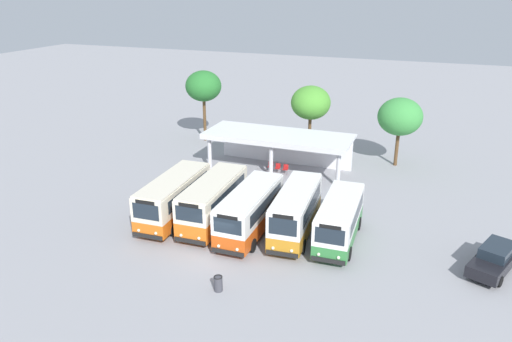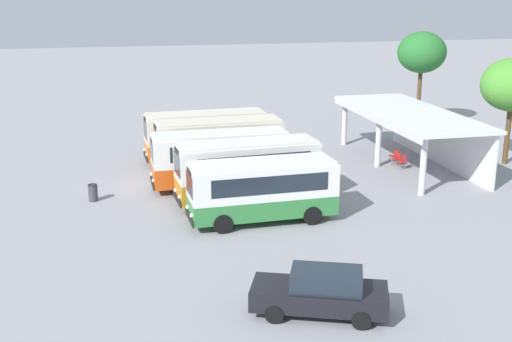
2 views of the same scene
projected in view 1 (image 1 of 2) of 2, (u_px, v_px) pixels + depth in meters
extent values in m
plane|color=#939399|center=(219.00, 254.00, 30.83)|extent=(180.00, 180.00, 0.00)
cylinder|color=black|center=(173.00, 230.00, 32.95)|extent=(0.26, 0.91, 0.90)
cylinder|color=black|center=(145.00, 225.00, 33.60)|extent=(0.26, 0.91, 0.90)
cylinder|color=black|center=(203.00, 202.00, 37.13)|extent=(0.26, 0.91, 0.90)
cylinder|color=black|center=(177.00, 198.00, 37.79)|extent=(0.26, 0.91, 0.90)
cube|color=orange|center=(175.00, 207.00, 35.21)|extent=(2.59, 7.70, 0.99)
cube|color=beige|center=(174.00, 190.00, 34.75)|extent=(2.59, 7.70, 1.64)
cube|color=beige|center=(173.00, 179.00, 34.44)|extent=(2.51, 7.47, 0.12)
cube|color=black|center=(147.00, 236.00, 31.94)|extent=(2.18, 0.19, 0.28)
cube|color=#1E2833|center=(146.00, 212.00, 31.37)|extent=(1.88, 0.12, 1.06)
cube|color=black|center=(145.00, 203.00, 31.14)|extent=(1.38, 0.10, 0.24)
cube|color=#1E2833|center=(189.00, 191.00, 34.48)|extent=(0.28, 6.09, 0.90)
cube|color=#1E2833|center=(160.00, 187.00, 35.16)|extent=(0.28, 6.09, 0.90)
sphere|color=#EAEACC|center=(156.00, 233.00, 31.65)|extent=(0.20, 0.20, 0.20)
sphere|color=#EAEACC|center=(139.00, 230.00, 32.03)|extent=(0.20, 0.20, 0.20)
cylinder|color=black|center=(215.00, 235.00, 32.30)|extent=(0.25, 0.91, 0.90)
cylinder|color=black|center=(185.00, 230.00, 32.96)|extent=(0.25, 0.91, 0.90)
cylinder|color=black|center=(240.00, 206.00, 36.41)|extent=(0.25, 0.91, 0.90)
cylinder|color=black|center=(213.00, 202.00, 37.08)|extent=(0.25, 0.91, 0.90)
cube|color=orange|center=(214.00, 210.00, 34.50)|extent=(2.53, 7.58, 1.20)
cube|color=beige|center=(213.00, 193.00, 34.02)|extent=(2.53, 7.58, 1.52)
cube|color=beige|center=(213.00, 182.00, 33.73)|extent=(2.46, 7.35, 0.12)
cube|color=black|center=(190.00, 241.00, 31.32)|extent=(2.16, 0.17, 0.28)
cube|color=#1E2833|center=(189.00, 214.00, 30.70)|extent=(1.87, 0.11, 0.99)
cube|color=black|center=(188.00, 206.00, 30.49)|extent=(1.37, 0.10, 0.24)
cube|color=#1E2833|center=(229.00, 193.00, 33.74)|extent=(0.24, 6.00, 0.84)
cube|color=#1E2833|center=(199.00, 189.00, 34.43)|extent=(0.24, 6.00, 0.84)
sphere|color=#EAEACC|center=(199.00, 238.00, 31.03)|extent=(0.20, 0.20, 0.20)
sphere|color=#EAEACC|center=(181.00, 235.00, 31.41)|extent=(0.20, 0.20, 0.20)
cylinder|color=black|center=(253.00, 245.00, 30.96)|extent=(0.23, 0.90, 0.90)
cylinder|color=black|center=(222.00, 240.00, 31.66)|extent=(0.23, 0.90, 0.90)
cylinder|color=black|center=(276.00, 215.00, 35.03)|extent=(0.23, 0.90, 0.90)
cylinder|color=black|center=(248.00, 211.00, 35.73)|extent=(0.23, 0.90, 0.90)
cube|color=#D14C14|center=(250.00, 220.00, 33.17)|extent=(2.28, 7.51, 1.10)
cube|color=white|center=(250.00, 203.00, 32.71)|extent=(2.28, 7.51, 1.52)
cube|color=white|center=(250.00, 191.00, 32.42)|extent=(2.21, 7.29, 0.12)
cube|color=black|center=(228.00, 252.00, 30.01)|extent=(2.12, 0.11, 0.28)
cube|color=#1E2833|center=(228.00, 226.00, 29.42)|extent=(1.83, 0.06, 0.99)
cube|color=black|center=(227.00, 217.00, 29.22)|extent=(1.34, 0.06, 0.24)
cube|color=#1E2833|center=(266.00, 204.00, 32.42)|extent=(0.08, 6.00, 0.84)
cube|color=#1E2833|center=(235.00, 199.00, 33.14)|extent=(0.08, 6.00, 0.84)
sphere|color=#EAEACC|center=(237.00, 250.00, 29.71)|extent=(0.20, 0.20, 0.20)
sphere|color=#EAEACC|center=(219.00, 246.00, 30.11)|extent=(0.20, 0.20, 0.20)
cylinder|color=black|center=(303.00, 246.00, 30.84)|extent=(0.28, 0.91, 0.90)
cylinder|color=black|center=(272.00, 242.00, 31.39)|extent=(0.28, 0.91, 0.90)
cylinder|color=black|center=(316.00, 216.00, 34.87)|extent=(0.28, 0.91, 0.90)
cylinder|color=black|center=(289.00, 212.00, 35.42)|extent=(0.28, 0.91, 0.90)
cube|color=orange|center=(296.00, 222.00, 32.97)|extent=(2.61, 7.40, 1.07)
cube|color=white|center=(296.00, 203.00, 32.48)|extent=(2.61, 7.40, 1.66)
cube|color=white|center=(297.00, 191.00, 32.17)|extent=(2.53, 7.18, 0.12)
cube|color=black|center=(282.00, 254.00, 29.83)|extent=(2.00, 0.24, 0.28)
cube|color=#1E2833|center=(283.00, 227.00, 29.23)|extent=(1.73, 0.17, 1.08)
cube|color=black|center=(283.00, 217.00, 28.99)|extent=(1.26, 0.14, 0.24)
cube|color=#1E2833|center=(312.00, 204.00, 32.27)|extent=(0.44, 5.80, 0.92)
cube|color=#1E2833|center=(281.00, 200.00, 32.84)|extent=(0.44, 5.80, 0.92)
sphere|color=#EAEACC|center=(292.00, 251.00, 29.57)|extent=(0.20, 0.20, 0.20)
sphere|color=#EAEACC|center=(273.00, 248.00, 29.89)|extent=(0.20, 0.20, 0.20)
cylinder|color=black|center=(349.00, 254.00, 30.02)|extent=(0.25, 0.91, 0.90)
cylinder|color=black|center=(316.00, 248.00, 30.64)|extent=(0.25, 0.91, 0.90)
cylinder|color=black|center=(359.00, 223.00, 33.80)|extent=(0.25, 0.91, 0.90)
cylinder|color=black|center=(329.00, 219.00, 34.42)|extent=(0.25, 0.91, 0.90)
cube|color=#337F3D|center=(339.00, 230.00, 32.08)|extent=(2.39, 6.97, 0.92)
cube|color=white|center=(340.00, 213.00, 31.64)|extent=(2.39, 6.97, 1.54)
cube|color=white|center=(341.00, 201.00, 31.35)|extent=(2.32, 6.76, 0.12)
cube|color=black|center=(328.00, 261.00, 29.11)|extent=(2.04, 0.17, 0.28)
cube|color=#1E2833|center=(330.00, 236.00, 28.59)|extent=(1.76, 0.11, 1.00)
cube|color=black|center=(330.00, 227.00, 28.38)|extent=(1.29, 0.10, 0.24)
cube|color=#1E2833|center=(357.00, 214.00, 31.39)|extent=(0.23, 5.52, 0.85)
cube|color=#1E2833|center=(324.00, 209.00, 32.04)|extent=(0.23, 5.52, 0.85)
sphere|color=#EAEACC|center=(338.00, 258.00, 28.83)|extent=(0.20, 0.20, 0.20)
sphere|color=#EAEACC|center=(319.00, 254.00, 29.19)|extent=(0.20, 0.20, 0.20)
cylinder|color=black|center=(500.00, 281.00, 27.43)|extent=(0.40, 0.66, 0.64)
cylinder|color=black|center=(470.00, 271.00, 28.48)|extent=(0.40, 0.66, 0.64)
cylinder|color=black|center=(487.00, 252.00, 30.44)|extent=(0.40, 0.66, 0.64)
cube|color=black|center=(494.00, 261.00, 28.81)|extent=(3.32, 4.92, 0.70)
cube|color=#1E2833|center=(498.00, 250.00, 28.74)|extent=(2.27, 2.77, 0.60)
cylinder|color=silver|center=(210.00, 152.00, 44.55)|extent=(0.36, 0.36, 3.20)
cylinder|color=silver|center=(271.00, 160.00, 42.58)|extent=(0.36, 0.36, 3.20)
cylinder|color=silver|center=(338.00, 168.00, 40.61)|extent=(0.36, 0.36, 3.20)
cube|color=white|center=(285.00, 146.00, 46.11)|extent=(12.57, 0.20, 3.20)
cube|color=white|center=(278.00, 135.00, 43.66)|extent=(13.07, 4.94, 0.20)
cube|color=white|center=(269.00, 145.00, 41.63)|extent=(13.07, 0.10, 0.28)
cylinder|color=slate|center=(272.00, 170.00, 44.16)|extent=(0.03, 0.03, 0.44)
cylinder|color=slate|center=(268.00, 170.00, 44.26)|extent=(0.03, 0.03, 0.44)
cylinder|color=slate|center=(273.00, 169.00, 44.47)|extent=(0.03, 0.03, 0.44)
cylinder|color=slate|center=(269.00, 168.00, 44.57)|extent=(0.03, 0.03, 0.44)
cube|color=#B21E1E|center=(270.00, 167.00, 44.28)|extent=(0.46, 0.46, 0.04)
cube|color=#B21E1E|center=(271.00, 164.00, 44.39)|extent=(0.44, 0.06, 0.40)
cylinder|color=slate|center=(279.00, 172.00, 43.79)|extent=(0.03, 0.03, 0.44)
cylinder|color=slate|center=(275.00, 171.00, 43.89)|extent=(0.03, 0.03, 0.44)
cylinder|color=slate|center=(280.00, 170.00, 44.10)|extent=(0.03, 0.03, 0.44)
cylinder|color=slate|center=(276.00, 170.00, 44.21)|extent=(0.03, 0.03, 0.44)
cube|color=#B21E1E|center=(278.00, 168.00, 43.91)|extent=(0.46, 0.46, 0.04)
cube|color=#B21E1E|center=(278.00, 165.00, 44.02)|extent=(0.44, 0.06, 0.40)
cylinder|color=slate|center=(287.00, 173.00, 43.54)|extent=(0.03, 0.03, 0.44)
cylinder|color=slate|center=(283.00, 172.00, 43.65)|extent=(0.03, 0.03, 0.44)
cylinder|color=slate|center=(288.00, 171.00, 43.85)|extent=(0.03, 0.03, 0.44)
cylinder|color=slate|center=(284.00, 171.00, 43.96)|extent=(0.03, 0.03, 0.44)
cube|color=#B21E1E|center=(285.00, 169.00, 43.66)|extent=(0.46, 0.46, 0.04)
cube|color=#B21E1E|center=(286.00, 166.00, 43.77)|extent=(0.44, 0.06, 0.40)
cylinder|color=brown|center=(309.00, 134.00, 49.19)|extent=(0.32, 0.32, 3.55)
ellipsoid|color=#4C9933|center=(311.00, 103.00, 48.05)|extent=(3.87, 3.87, 3.29)
cylinder|color=brown|center=(397.00, 149.00, 45.45)|extent=(0.32, 0.32, 3.15)
ellipsoid|color=green|center=(400.00, 117.00, 44.36)|extent=(4.00, 4.00, 3.40)
cylinder|color=brown|center=(205.00, 120.00, 52.60)|extent=(0.32, 0.32, 4.48)
ellipsoid|color=#28722D|center=(203.00, 86.00, 51.30)|extent=(3.75, 3.75, 3.18)
cylinder|color=#3F3F47|center=(218.00, 284.00, 27.02)|extent=(0.48, 0.48, 0.85)
torus|color=black|center=(218.00, 277.00, 26.86)|extent=(0.49, 0.49, 0.06)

